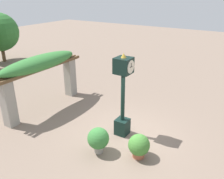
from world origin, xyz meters
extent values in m
plane|color=#7F6B5B|center=(0.00, 0.00, 0.00)|extent=(60.00, 60.00, 0.00)
cube|color=black|center=(0.02, 0.19, 0.34)|extent=(0.51, 0.51, 0.67)
cylinder|color=black|center=(0.02, 0.19, 1.65)|extent=(0.16, 0.16, 1.95)
cylinder|color=gold|center=(0.02, 0.19, 2.64)|extent=(0.26, 0.26, 0.04)
cube|color=black|center=(0.02, 0.19, 2.96)|extent=(0.60, 0.60, 0.60)
cylinder|color=beige|center=(0.02, -0.12, 2.96)|extent=(0.49, 0.02, 0.49)
cylinder|color=beige|center=(0.02, 0.50, 2.96)|extent=(0.49, 0.02, 0.49)
cube|color=black|center=(0.02, -0.13, 2.96)|extent=(0.17, 0.01, 0.02)
cube|color=black|center=(0.02, -0.13, 3.03)|extent=(0.02, 0.01, 0.16)
cone|color=gold|center=(0.02, 0.19, 3.35)|extent=(0.21, 0.21, 0.17)
cube|color=gray|center=(-1.98, 4.68, 1.03)|extent=(0.48, 0.48, 2.06)
cube|color=gray|center=(1.98, 4.68, 1.03)|extent=(0.48, 0.48, 2.06)
cube|color=brown|center=(0.00, 4.44, 2.13)|extent=(5.03, 0.10, 0.14)
cube|color=brown|center=(0.00, 4.68, 2.13)|extent=(5.03, 0.10, 0.14)
cube|color=brown|center=(0.00, 4.92, 2.13)|extent=(5.03, 0.10, 0.14)
ellipsoid|color=#387A38|center=(0.00, 4.68, 2.37)|extent=(4.45, 1.08, 0.70)
cylinder|color=gray|center=(-1.50, 0.32, 0.15)|extent=(0.32, 0.32, 0.30)
sphere|color=#387A38|center=(-1.50, 0.32, 0.60)|extent=(0.80, 0.80, 0.80)
cylinder|color=#9E563D|center=(-0.96, -1.05, 0.11)|extent=(0.43, 0.43, 0.22)
sphere|color=#427F33|center=(-0.96, -1.05, 0.51)|extent=(0.78, 0.78, 0.78)
cylinder|color=brown|center=(4.19, 13.98, 0.68)|extent=(0.28, 0.28, 1.36)
camera|label=1|loc=(-7.33, -3.92, 5.55)|focal=38.00mm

